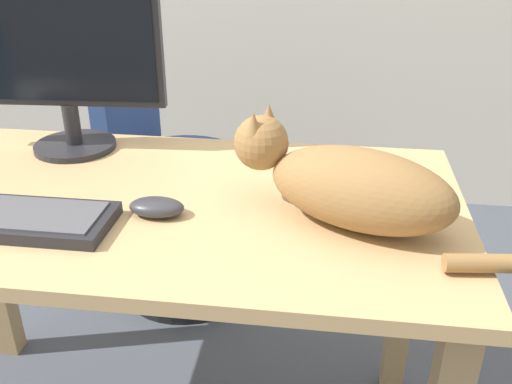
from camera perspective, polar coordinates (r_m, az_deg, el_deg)
desk at (r=1.28m, az=-10.44°, el=-5.06°), size 1.32×0.69×0.74m
office_chair at (r=2.03m, az=-8.66°, el=0.34°), size 0.49×0.48×0.92m
monitor at (r=1.44m, az=-18.83°, el=12.49°), size 0.48×0.20×0.41m
cat at (r=1.08m, az=9.29°, el=0.83°), size 0.57×0.31×0.20m
computer_mouse at (r=1.13m, az=-9.89°, el=-1.50°), size 0.11×0.06×0.04m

